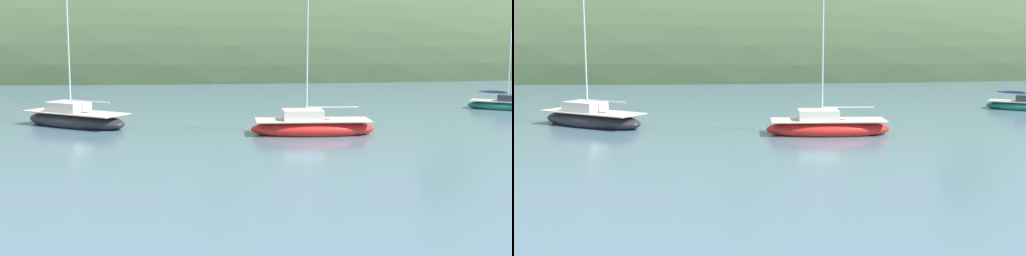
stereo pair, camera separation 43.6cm
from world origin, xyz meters
TOP-DOWN VIEW (x-y plane):
  - far_shoreline_hill at (0.12, 76.23)m, footprint 150.00×36.00m
  - sailboat_orange_cutter at (19.24, 35.19)m, footprint 5.10×4.09m
  - sailboat_blue_center at (-9.87, 29.76)m, footprint 7.28×6.07m
  - sailboat_teal_outer at (3.60, 25.36)m, footprint 6.93×2.62m

SIDE VIEW (x-z plane):
  - far_shoreline_hill at x=0.12m, z-range -16.26..16.48m
  - sailboat_orange_cutter at x=19.24m, z-range -2.63..3.28m
  - sailboat_teal_outer at x=3.60m, z-range -4.28..5.10m
  - sailboat_blue_center at x=-9.87m, z-range -4.92..5.78m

